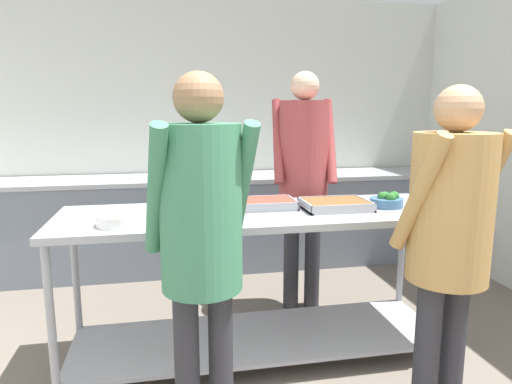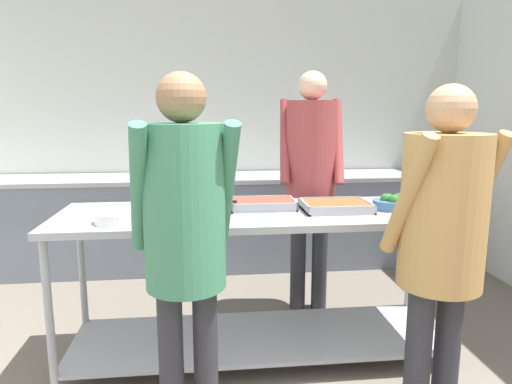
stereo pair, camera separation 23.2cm
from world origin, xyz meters
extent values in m
cube|color=silver|center=(0.00, 3.79, 1.32)|extent=(4.99, 0.06, 2.65)
cube|color=slate|center=(0.00, 3.42, 0.43)|extent=(4.83, 0.62, 0.87)
cube|color=#9EA0A8|center=(0.00, 3.42, 0.89)|extent=(4.83, 0.65, 0.04)
cube|color=black|center=(-0.44, 3.42, 0.89)|extent=(0.48, 0.37, 0.02)
cube|color=#9EA0A8|center=(0.07, 1.69, 0.92)|extent=(2.37, 0.76, 0.04)
cube|color=#9EA0A8|center=(0.07, 1.69, 0.12)|extent=(2.29, 0.68, 0.02)
cylinder|color=#9EA0A8|center=(-1.06, 1.36, 0.45)|extent=(0.04, 0.04, 0.90)
cylinder|color=#9EA0A8|center=(1.21, 1.36, 0.45)|extent=(0.04, 0.04, 0.90)
cylinder|color=#9EA0A8|center=(-1.06, 2.02, 0.45)|extent=(0.04, 0.04, 0.90)
cylinder|color=#9EA0A8|center=(1.21, 2.02, 0.45)|extent=(0.04, 0.04, 0.90)
cylinder|color=white|center=(-0.71, 1.50, 0.94)|extent=(0.26, 0.26, 0.01)
cylinder|color=white|center=(-0.71, 1.50, 0.95)|extent=(0.26, 0.26, 0.01)
cylinder|color=white|center=(-0.71, 1.50, 0.97)|extent=(0.26, 0.26, 0.01)
cylinder|color=white|center=(-0.71, 1.50, 0.98)|extent=(0.26, 0.26, 0.01)
cylinder|color=white|center=(-0.71, 1.50, 0.99)|extent=(0.25, 0.25, 0.01)
cylinder|color=#9EA0A8|center=(-0.33, 1.64, 0.98)|extent=(0.27, 0.27, 0.08)
cylinder|color=#B7472D|center=(-0.33, 1.64, 1.01)|extent=(0.24, 0.24, 0.01)
cylinder|color=black|center=(-0.12, 1.64, 1.01)|extent=(0.14, 0.02, 0.02)
cube|color=#9EA0A8|center=(0.11, 1.77, 0.94)|extent=(0.40, 0.27, 0.01)
cube|color=#B23D2D|center=(0.11, 1.77, 0.97)|extent=(0.38, 0.24, 0.04)
cube|color=#9EA0A8|center=(0.11, 1.65, 0.96)|extent=(0.40, 0.01, 0.05)
cube|color=#9EA0A8|center=(0.11, 1.90, 0.96)|extent=(0.40, 0.01, 0.05)
cube|color=#9EA0A8|center=(-0.08, 1.77, 0.96)|extent=(0.01, 0.27, 0.05)
cube|color=#9EA0A8|center=(0.31, 1.77, 0.96)|extent=(0.01, 0.27, 0.05)
cube|color=#9EA0A8|center=(0.55, 1.66, 0.94)|extent=(0.40, 0.31, 0.01)
cube|color=brown|center=(0.55, 1.66, 0.97)|extent=(0.38, 0.28, 0.04)
cube|color=#9EA0A8|center=(0.55, 1.52, 0.96)|extent=(0.40, 0.01, 0.05)
cube|color=#9EA0A8|center=(0.55, 1.81, 0.96)|extent=(0.40, 0.01, 0.05)
cube|color=#9EA0A8|center=(0.35, 1.66, 0.96)|extent=(0.01, 0.31, 0.05)
cube|color=#9EA0A8|center=(0.74, 1.66, 0.96)|extent=(0.01, 0.31, 0.05)
cylinder|color=#3D668C|center=(0.89, 1.66, 0.96)|extent=(0.20, 0.20, 0.06)
sphere|color=#2D702D|center=(0.94, 1.66, 1.00)|extent=(0.06, 0.06, 0.06)
sphere|color=#2D702D|center=(0.89, 1.68, 1.00)|extent=(0.05, 0.05, 0.05)
sphere|color=#2D702D|center=(0.86, 1.66, 1.00)|extent=(0.06, 0.06, 0.06)
sphere|color=#2D702D|center=(0.89, 1.62, 1.00)|extent=(0.06, 0.06, 0.06)
cylinder|color=#2D2D33|center=(-0.40, 0.95, 0.39)|extent=(0.11, 0.11, 0.77)
cylinder|color=#2D2D33|center=(-0.25, 0.98, 0.39)|extent=(0.11, 0.11, 0.77)
cylinder|color=#3D7F5B|center=(-0.51, 0.93, 1.21)|extent=(0.13, 0.33, 0.58)
cylinder|color=#3D7F5B|center=(-0.14, 1.00, 1.21)|extent=(0.13, 0.33, 0.58)
cylinder|color=#3D7F5B|center=(-0.33, 0.96, 1.13)|extent=(0.35, 0.35, 0.71)
sphere|color=#8C6647|center=(-0.33, 0.96, 1.59)|extent=(0.21, 0.21, 0.21)
cylinder|color=#2D2D33|center=(0.73, 0.88, 0.37)|extent=(0.12, 0.12, 0.75)
cylinder|color=#2D2D33|center=(0.90, 0.92, 0.37)|extent=(0.12, 0.12, 0.75)
cylinder|color=tan|center=(0.62, 0.86, 1.17)|extent=(0.14, 0.32, 0.56)
cylinder|color=tan|center=(1.01, 0.95, 1.17)|extent=(0.14, 0.32, 0.56)
cylinder|color=tan|center=(0.81, 0.90, 1.09)|extent=(0.37, 0.37, 0.69)
sphere|color=tan|center=(0.81, 0.90, 1.54)|extent=(0.21, 0.21, 0.21)
cylinder|color=#2D2D33|center=(0.63, 2.32, 0.42)|extent=(0.12, 0.12, 0.83)
cylinder|color=#2D2D33|center=(0.46, 2.35, 0.42)|extent=(0.12, 0.12, 0.83)
cylinder|color=#993D3D|center=(0.74, 2.31, 1.31)|extent=(0.12, 0.35, 0.62)
cylinder|color=#993D3D|center=(0.35, 2.36, 1.31)|extent=(0.12, 0.35, 0.62)
cylinder|color=#993D3D|center=(0.54, 2.33, 1.22)|extent=(0.37, 0.37, 0.77)
sphere|color=beige|center=(0.54, 2.33, 1.71)|extent=(0.21, 0.21, 0.21)
cylinder|color=brown|center=(0.95, 3.46, 0.98)|extent=(0.06, 0.06, 0.15)
cone|color=brown|center=(0.95, 3.46, 1.09)|extent=(0.05, 0.05, 0.06)
cylinder|color=black|center=(0.95, 3.46, 1.13)|extent=(0.03, 0.03, 0.02)
camera|label=1|loc=(-0.46, -0.94, 1.54)|focal=32.00mm
camera|label=2|loc=(-0.23, -0.97, 1.54)|focal=32.00mm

